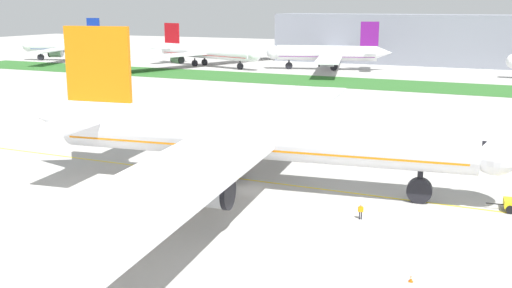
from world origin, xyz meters
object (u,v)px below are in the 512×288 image
Objects in this scene: ground_crew_wingwalker_port at (361,210)px; parked_airliner_far_right at (328,54)px; parked_airliner_far_centre at (204,52)px; service_truck_baggage_loader at (377,125)px; parked_airliner_far_left at (67,46)px; airliner_foreground at (250,135)px; traffic_cone_near_nose at (411,278)px.

ground_crew_wingwalker_port is 148.74m from parked_airliner_far_right.
parked_airliner_far_right is at bearing 8.46° from parked_airliner_far_centre.
service_truck_baggage_loader is 105.20m from parked_airliner_far_right.
parked_airliner_far_right reaches higher than service_truck_baggage_loader.
parked_airliner_far_right is at bearing 5.21° from parked_airliner_far_left.
parked_airliner_far_left is (-143.71, 87.72, 3.99)m from service_truck_baggage_loader.
ground_crew_wingwalker_port is at bearing -70.79° from parked_airliner_far_right.
parked_airliner_far_right reaches higher than ground_crew_wingwalker_port.
parked_airliner_far_centre is 44.36m from parked_airliner_far_right.
parked_airliner_far_right is at bearing 104.04° from airliner_foreground.
service_truck_baggage_loader reaches higher than ground_crew_wingwalker_port.
ground_crew_wingwalker_port is at bearing -78.54° from service_truck_baggage_loader.
airliner_foreground reaches higher than parked_airliner_far_right.
parked_airliner_far_left is 59.76m from parked_airliner_far_centre.
ground_crew_wingwalker_port is 0.03× the size of parked_airliner_far_right.
airliner_foreground is 1.49× the size of parked_airliner_far_right.
parked_airliner_far_left is (-137.24, 125.28, -0.89)m from airliner_foreground.
airliner_foreground is 17.15m from ground_crew_wingwalker_port.
parked_airliner_far_centre reaches higher than service_truck_baggage_loader.
traffic_cone_near_nose is 0.01× the size of parked_airliner_far_left.
ground_crew_wingwalker_port is 44.12m from service_truck_baggage_loader.
ground_crew_wingwalker_port is 2.80× the size of traffic_cone_near_nose.
parked_airliner_far_centre is (-100.32, 146.56, 4.75)m from traffic_cone_near_nose.
airliner_foreground is 29.89m from traffic_cone_near_nose.
airliner_foreground reaches higher than ground_crew_wingwalker_port.
traffic_cone_near_nose is at bearing -59.32° from ground_crew_wingwalker_port.
parked_airliner_far_right reaches higher than parked_airliner_far_centre.
airliner_foreground reaches higher than traffic_cone_near_nose.
parked_airliner_far_left is at bearing -174.79° from parked_airliner_far_right.
parked_airliner_far_centre is at bearing -171.54° from parked_airliner_far_right.
ground_crew_wingwalker_port is 0.03× the size of parked_airliner_far_left.
airliner_foreground is 166.20× the size of traffic_cone_near_nose.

